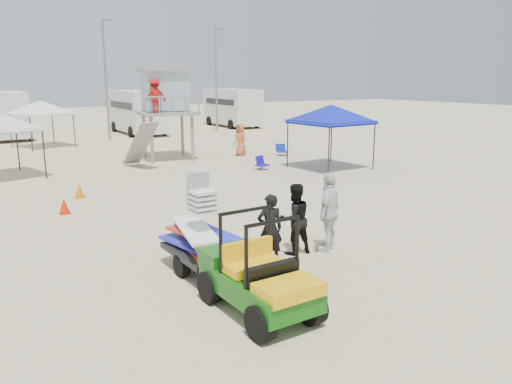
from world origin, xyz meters
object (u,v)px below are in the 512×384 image
utility_cart (259,269)px  canopy_blue (331,108)px  surf_trailer (203,235)px  lifeguard_tower (164,94)px  man_left (270,229)px

utility_cart → canopy_blue: 15.44m
surf_trailer → lifeguard_tower: 16.27m
man_left → lifeguard_tower: (3.41, 15.60, 2.54)m
surf_trailer → canopy_blue: 13.86m
utility_cart → man_left: bearing=53.2°
surf_trailer → utility_cart: bearing=-90.1°
surf_trailer → lifeguard_tower: size_ratio=0.53×
man_left → lifeguard_tower: bearing=-85.9°
canopy_blue → man_left: bearing=-135.0°
lifeguard_tower → canopy_blue: size_ratio=1.33×
utility_cart → lifeguard_tower: lifeguard_tower is taller
surf_trailer → man_left: 1.55m
surf_trailer → man_left: bearing=-11.2°
utility_cart → canopy_blue: (10.57, 11.08, 1.99)m
utility_cart → lifeguard_tower: bearing=74.4°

